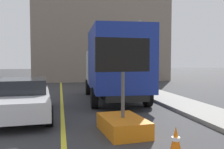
{
  "coord_description": "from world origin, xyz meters",
  "views": [
    {
      "loc": [
        -0.07,
        0.14,
        2.09
      ],
      "look_at": [
        1.29,
        6.7,
        1.69
      ],
      "focal_mm": 40.33,
      "sensor_mm": 36.0,
      "label": 1
    }
  ],
  "objects_px": {
    "arrow_board_trailer": "(123,116)",
    "traffic_cone_mid_lane": "(176,141)",
    "box_truck": "(115,64)",
    "highway_guide_sign": "(129,41)",
    "pickup_car": "(23,98)"
  },
  "relations": [
    {
      "from": "highway_guide_sign",
      "to": "traffic_cone_mid_lane",
      "type": "height_order",
      "value": "highway_guide_sign"
    },
    {
      "from": "arrow_board_trailer",
      "to": "pickup_car",
      "type": "relative_size",
      "value": 0.54
    },
    {
      "from": "box_truck",
      "to": "highway_guide_sign",
      "type": "height_order",
      "value": "highway_guide_sign"
    },
    {
      "from": "pickup_car",
      "to": "box_truck",
      "type": "bearing_deg",
      "value": 33.97
    },
    {
      "from": "box_truck",
      "to": "highway_guide_sign",
      "type": "relative_size",
      "value": 1.38
    },
    {
      "from": "pickup_car",
      "to": "traffic_cone_mid_lane",
      "type": "relative_size",
      "value": 7.73
    },
    {
      "from": "arrow_board_trailer",
      "to": "highway_guide_sign",
      "type": "height_order",
      "value": "highway_guide_sign"
    },
    {
      "from": "highway_guide_sign",
      "to": "traffic_cone_mid_lane",
      "type": "distance_m",
      "value": 13.33
    },
    {
      "from": "arrow_board_trailer",
      "to": "traffic_cone_mid_lane",
      "type": "xyz_separation_m",
      "value": [
        0.72,
        -1.85,
        -0.17
      ]
    },
    {
      "from": "arrow_board_trailer",
      "to": "box_truck",
      "type": "height_order",
      "value": "box_truck"
    },
    {
      "from": "pickup_car",
      "to": "traffic_cone_mid_lane",
      "type": "bearing_deg",
      "value": -50.83
    },
    {
      "from": "arrow_board_trailer",
      "to": "traffic_cone_mid_lane",
      "type": "height_order",
      "value": "arrow_board_trailer"
    },
    {
      "from": "box_truck",
      "to": "traffic_cone_mid_lane",
      "type": "relative_size",
      "value": 10.69
    },
    {
      "from": "arrow_board_trailer",
      "to": "traffic_cone_mid_lane",
      "type": "distance_m",
      "value": 2.0
    },
    {
      "from": "box_truck",
      "to": "pickup_car",
      "type": "distance_m",
      "value": 5.02
    }
  ]
}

